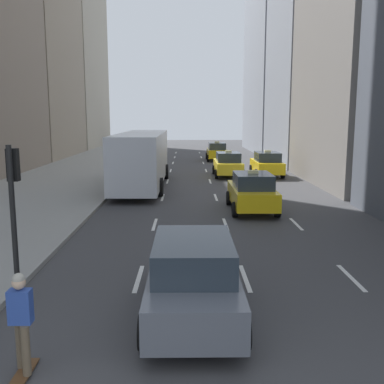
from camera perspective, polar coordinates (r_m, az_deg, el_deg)
sidewalk_left at (r=31.57m, az=-15.49°, el=1.68°), size 8.00×66.00×0.15m
lane_markings at (r=26.62m, az=2.63°, el=0.46°), size 5.72×56.00×0.01m
building_row_right at (r=37.60m, az=17.44°, el=21.11°), size 6.00×59.60×29.21m
taxi_lead at (r=32.02m, az=4.59°, el=3.55°), size 2.02×4.40×1.87m
taxi_second at (r=20.30m, az=7.63°, el=0.05°), size 2.02×4.40×1.87m
taxi_third at (r=32.56m, az=9.48°, el=3.55°), size 2.02×4.40×1.87m
taxi_fourth at (r=43.87m, az=3.17°, el=5.17°), size 2.02×4.40×1.87m
sedan_black_near at (r=9.59m, az=0.15°, el=-10.63°), size 2.02×4.68×1.74m
city_bus at (r=27.10m, az=-6.37°, el=4.37°), size 2.80×11.61×3.25m
skateboarder at (r=8.01m, az=-20.88°, el=-14.88°), size 0.36×0.80×1.75m
traffic_light_pole at (r=10.63m, az=-21.72°, el=-0.79°), size 0.24×0.42×3.60m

